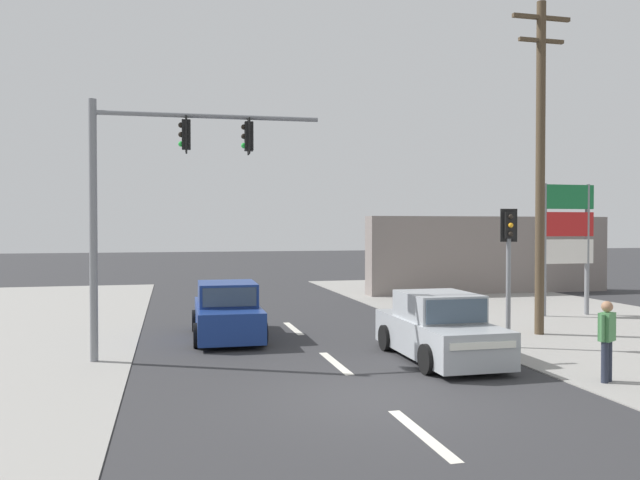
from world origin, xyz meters
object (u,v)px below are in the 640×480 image
pedestal_signal_right_kerb (509,254)px  sedan_crossing_left (439,329)px  pedestrian_at_kerb (607,337)px  sedan_receding_far (227,313)px  traffic_signal_mast (152,182)px  utility_pole_midground_right (540,161)px  shopping_plaza_sign (566,230)px

pedestal_signal_right_kerb → sedan_crossing_left: bearing=-159.8°
pedestal_signal_right_kerb → pedestrian_at_kerb: size_ratio=2.18×
sedan_crossing_left → pedestrian_at_kerb: size_ratio=2.60×
pedestal_signal_right_kerb → pedestrian_at_kerb: bearing=-89.9°
sedan_receding_far → sedan_crossing_left: size_ratio=1.01×
pedestrian_at_kerb → pedestal_signal_right_kerb: bearing=90.1°
sedan_receding_far → pedestrian_at_kerb: bearing=-45.0°
pedestal_signal_right_kerb → pedestrian_at_kerb: pedestal_signal_right_kerb is taller
pedestal_signal_right_kerb → sedan_receding_far: 7.74m
pedestal_signal_right_kerb → sedan_crossing_left: pedestal_signal_right_kerb is taller
traffic_signal_mast → pedestal_signal_right_kerb: traffic_signal_mast is taller
utility_pole_midground_right → pedestal_signal_right_kerb: (-1.91, -1.58, -2.57)m
pedestal_signal_right_kerb → shopping_plaza_sign: (5.01, 4.78, 0.57)m
pedestal_signal_right_kerb → shopping_plaza_sign: size_ratio=0.77×
sedan_crossing_left → traffic_signal_mast: bearing=167.0°
shopping_plaza_sign → sedan_receding_far: (-11.86, -1.59, -2.28)m
traffic_signal_mast → pedestrian_at_kerb: (8.80, -4.34, -3.22)m
sedan_receding_far → pedestrian_at_kerb: 9.70m
utility_pole_midground_right → traffic_signal_mast: 10.77m
sedan_receding_far → sedan_crossing_left: same height
traffic_signal_mast → pedestrian_at_kerb: size_ratio=3.68×
traffic_signal_mast → sedan_receding_far: (1.94, 2.53, -3.44)m
pedestal_signal_right_kerb → sedan_receding_far: size_ratio=0.83×
sedan_receding_far → shopping_plaza_sign: bearing=7.7°
utility_pole_midground_right → pedestal_signal_right_kerb: 3.57m
traffic_signal_mast → pedestrian_at_kerb: bearing=-26.2°
sedan_receding_far → sedan_crossing_left: bearing=-41.5°
traffic_signal_mast → sedan_crossing_left: (6.49, -1.50, -3.44)m
sedan_receding_far → sedan_crossing_left: (4.55, -4.03, 0.00)m
utility_pole_midground_right → pedestal_signal_right_kerb: bearing=-140.5°
shopping_plaza_sign → sedan_receding_far: bearing=-172.3°
traffic_signal_mast → pedestal_signal_right_kerb: 8.98m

